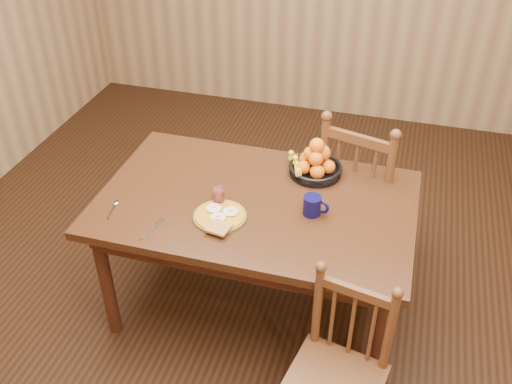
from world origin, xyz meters
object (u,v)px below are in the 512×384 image
(chair_near, at_px, (337,374))
(fruit_bowl, at_px, (315,164))
(breakfast_plate, at_px, (220,216))
(coffee_mug, at_px, (313,205))
(dining_table, at_px, (256,213))
(chair_far, at_px, (361,193))

(chair_near, bearing_deg, fruit_bowl, 118.98)
(breakfast_plate, xyz_separation_m, coffee_mug, (0.43, 0.16, 0.04))
(dining_table, distance_m, chair_far, 0.76)
(chair_far, relative_size, coffee_mug, 7.73)
(fruit_bowl, bearing_deg, breakfast_plate, -125.75)
(dining_table, height_order, coffee_mug, coffee_mug)
(breakfast_plate, xyz_separation_m, fruit_bowl, (0.37, 0.51, 0.05))
(chair_far, bearing_deg, dining_table, 63.86)
(dining_table, bearing_deg, chair_near, -50.66)
(breakfast_plate, bearing_deg, chair_far, 50.65)
(chair_near, relative_size, fruit_bowl, 2.67)
(breakfast_plate, bearing_deg, coffee_mug, 20.39)
(chair_far, height_order, chair_near, chair_far)
(coffee_mug, relative_size, fruit_bowl, 0.41)
(chair_near, bearing_deg, breakfast_plate, 155.76)
(breakfast_plate, bearing_deg, fruit_bowl, 54.25)
(dining_table, distance_m, chair_near, 0.91)
(dining_table, height_order, chair_near, chair_near)
(chair_far, bearing_deg, breakfast_plate, 65.58)
(dining_table, height_order, chair_far, chair_far)
(fruit_bowl, bearing_deg, coffee_mug, -80.08)
(chair_near, bearing_deg, dining_table, 140.58)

